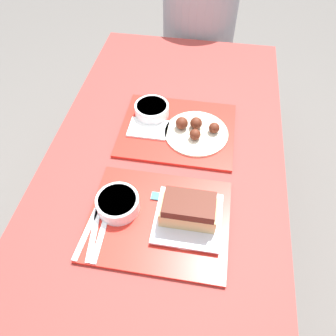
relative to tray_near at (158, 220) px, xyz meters
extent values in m
plane|color=#605B56|center=(-0.03, 0.15, -0.74)|extent=(12.00, 12.00, 0.00)
cube|color=maroon|center=(-0.03, 0.15, -0.03)|extent=(0.82, 1.79, 0.04)
cylinder|color=maroon|center=(-0.38, 0.96, -0.39)|extent=(0.07, 0.07, 0.69)
cylinder|color=maroon|center=(0.32, 0.96, -0.39)|extent=(0.07, 0.07, 0.69)
cube|color=maroon|center=(-0.03, 1.26, -0.33)|extent=(0.78, 0.28, 0.04)
cylinder|color=maroon|center=(-0.36, 1.26, -0.54)|extent=(0.06, 0.06, 0.39)
cylinder|color=maroon|center=(0.30, 1.26, -0.54)|extent=(0.06, 0.06, 0.39)
cube|color=red|center=(0.00, 0.00, 0.00)|extent=(0.42, 0.34, 0.01)
cube|color=red|center=(0.00, 0.39, 0.00)|extent=(0.42, 0.34, 0.01)
cylinder|color=white|center=(-0.12, 0.02, 0.03)|extent=(0.13, 0.13, 0.05)
cylinder|color=beige|center=(-0.12, 0.02, 0.05)|extent=(0.11, 0.11, 0.01)
cylinder|color=beige|center=(0.09, 0.01, 0.01)|extent=(0.19, 0.19, 0.01)
cube|color=silver|center=(0.09, 0.01, 0.02)|extent=(0.19, 0.19, 0.01)
cube|color=#DBB275|center=(0.09, 0.01, 0.05)|extent=(0.16, 0.08, 0.05)
cube|color=#4C1E14|center=(0.09, 0.01, 0.09)|extent=(0.14, 0.09, 0.03)
cube|color=white|center=(-0.17, -0.08, 0.01)|extent=(0.04, 0.17, 0.00)
cube|color=white|center=(-0.15, -0.08, 0.01)|extent=(0.02, 0.17, 0.00)
cube|color=white|center=(-0.19, -0.08, 0.01)|extent=(0.03, 0.17, 0.00)
cube|color=teal|center=(-0.02, 0.08, 0.01)|extent=(0.04, 0.03, 0.01)
cylinder|color=white|center=(-0.11, 0.44, 0.03)|extent=(0.13, 0.13, 0.05)
cylinder|color=beige|center=(-0.11, 0.44, 0.05)|extent=(0.11, 0.11, 0.01)
cylinder|color=beige|center=(0.07, 0.37, 0.01)|extent=(0.23, 0.23, 0.01)
sphere|color=#562314|center=(0.13, 0.38, 0.03)|extent=(0.04, 0.04, 0.04)
sphere|color=#562314|center=(0.07, 0.39, 0.04)|extent=(0.04, 0.04, 0.04)
sphere|color=#562314|center=(0.02, 0.38, 0.04)|extent=(0.05, 0.05, 0.05)
sphere|color=#562314|center=(0.07, 0.34, 0.03)|extent=(0.04, 0.04, 0.04)
cube|color=white|center=(-0.10, 0.36, 0.01)|extent=(0.14, 0.10, 0.01)
cylinder|color=#9E9EA3|center=(-0.01, 1.26, -0.06)|extent=(0.39, 0.39, 0.51)
camera|label=1|loc=(0.11, -0.48, 0.85)|focal=35.00mm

